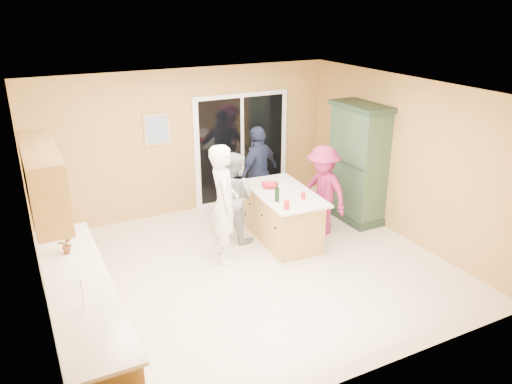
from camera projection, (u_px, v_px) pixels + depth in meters
name	position (u px, v px, depth m)	size (l,w,h in m)	color
floor	(250.00, 269.00, 7.30)	(5.50, 5.50, 0.00)	white
ceiling	(249.00, 91.00, 6.36)	(5.50, 5.00, 0.10)	white
wall_back	(188.00, 142.00, 8.91)	(5.50, 0.10, 2.60)	#E5BF5E
wall_front	(365.00, 268.00, 4.75)	(5.50, 0.10, 2.60)	#E5BF5E
wall_left	(33.00, 224.00, 5.67)	(0.10, 5.00, 2.60)	#E5BF5E
wall_right	(403.00, 159.00, 7.99)	(0.10, 5.00, 2.60)	#E5BF5E
left_cabinet_run	(85.00, 329.00, 5.23)	(0.65, 3.05, 1.24)	tan
upper_cabinets	(43.00, 180.00, 5.37)	(0.35, 1.60, 0.75)	tan
sliding_door	(242.00, 149.00, 9.41)	(1.90, 0.07, 2.10)	white
framed_picture	(157.00, 130.00, 8.55)	(0.46, 0.04, 0.56)	tan
kitchen_island	(283.00, 218.00, 8.04)	(0.98, 1.67, 0.85)	tan
green_hutch	(358.00, 164.00, 8.65)	(0.59, 1.13, 2.07)	#1E3122
woman_white	(224.00, 204.00, 7.27)	(0.66, 0.43, 1.80)	white
woman_grey	(234.00, 196.00, 8.00)	(0.71, 0.56, 1.47)	#A3A3A5
woman_navy	(259.00, 172.00, 8.81)	(0.98, 0.41, 1.66)	#192338
woman_magenta	(323.00, 191.00, 8.16)	(0.98, 0.56, 1.52)	#851D4B
serving_bowl	(270.00, 185.00, 8.06)	(0.26, 0.26, 0.06)	red
tulip_vase	(65.00, 241.00, 5.71)	(0.18, 0.12, 0.33)	red
tumbler_near	(287.00, 205.00, 7.22)	(0.08, 0.08, 0.12)	red
tumbler_far	(303.00, 196.00, 7.59)	(0.07, 0.07, 0.10)	red
wine_bottle	(277.00, 194.00, 7.46)	(0.07, 0.07, 0.30)	black
white_plate	(281.00, 185.00, 8.13)	(0.24, 0.24, 0.02)	white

